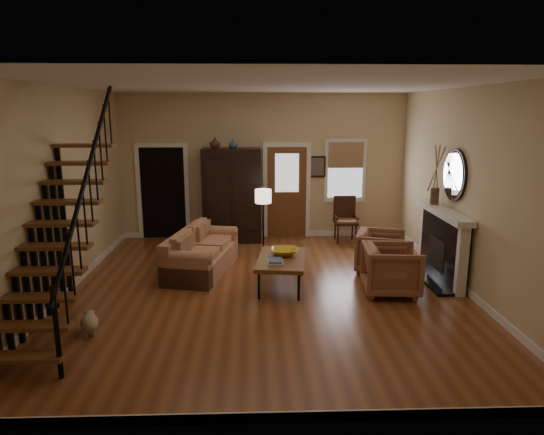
{
  "coord_description": "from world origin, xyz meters",
  "views": [
    {
      "loc": [
        -0.18,
        -7.59,
        2.94
      ],
      "look_at": [
        0.1,
        0.4,
        1.15
      ],
      "focal_mm": 32.0,
      "sensor_mm": 36.0,
      "label": 1
    }
  ],
  "objects_px": {
    "armchair_left": "(391,270)",
    "floor_lamp": "(263,224)",
    "side_chair": "(346,220)",
    "sofa": "(202,252)",
    "armchair_right": "(380,252)",
    "armoire": "(232,195)",
    "coffee_table": "(281,272)"
  },
  "relations": [
    {
      "from": "armchair_left",
      "to": "floor_lamp",
      "type": "relative_size",
      "value": 0.63
    },
    {
      "from": "floor_lamp",
      "to": "side_chair",
      "type": "bearing_deg",
      "value": 31.83
    },
    {
      "from": "sofa",
      "to": "side_chair",
      "type": "distance_m",
      "value": 3.61
    },
    {
      "from": "armchair_right",
      "to": "sofa",
      "type": "bearing_deg",
      "value": 107.42
    },
    {
      "from": "armoire",
      "to": "side_chair",
      "type": "distance_m",
      "value": 2.61
    },
    {
      "from": "armchair_right",
      "to": "floor_lamp",
      "type": "bearing_deg",
      "value": 86.25
    },
    {
      "from": "sofa",
      "to": "coffee_table",
      "type": "xyz_separation_m",
      "value": [
        1.42,
        -0.82,
        -0.12
      ]
    },
    {
      "from": "coffee_table",
      "to": "floor_lamp",
      "type": "distance_m",
      "value": 1.71
    },
    {
      "from": "armoire",
      "to": "floor_lamp",
      "type": "distance_m",
      "value": 1.56
    },
    {
      "from": "armchair_left",
      "to": "side_chair",
      "type": "height_order",
      "value": "side_chair"
    },
    {
      "from": "coffee_table",
      "to": "armchair_left",
      "type": "xyz_separation_m",
      "value": [
        1.76,
        -0.36,
        0.15
      ]
    },
    {
      "from": "sofa",
      "to": "armchair_right",
      "type": "xyz_separation_m",
      "value": [
        3.28,
        -0.11,
        0.01
      ]
    },
    {
      "from": "armoire",
      "to": "floor_lamp",
      "type": "height_order",
      "value": "armoire"
    },
    {
      "from": "armchair_right",
      "to": "floor_lamp",
      "type": "relative_size",
      "value": 0.6
    },
    {
      "from": "coffee_table",
      "to": "armchair_left",
      "type": "distance_m",
      "value": 1.81
    },
    {
      "from": "armchair_right",
      "to": "floor_lamp",
      "type": "distance_m",
      "value": 2.34
    },
    {
      "from": "armoire",
      "to": "armchair_left",
      "type": "height_order",
      "value": "armoire"
    },
    {
      "from": "armoire",
      "to": "side_chair",
      "type": "relative_size",
      "value": 2.06
    },
    {
      "from": "sofa",
      "to": "coffee_table",
      "type": "distance_m",
      "value": 1.65
    },
    {
      "from": "floor_lamp",
      "to": "side_chair",
      "type": "height_order",
      "value": "floor_lamp"
    },
    {
      "from": "armoire",
      "to": "sofa",
      "type": "bearing_deg",
      "value": -102.24
    },
    {
      "from": "armoire",
      "to": "armchair_right",
      "type": "xyz_separation_m",
      "value": [
        2.81,
        -2.27,
        -0.67
      ]
    },
    {
      "from": "armchair_left",
      "to": "armchair_right",
      "type": "relative_size",
      "value": 1.05
    },
    {
      "from": "floor_lamp",
      "to": "side_chair",
      "type": "relative_size",
      "value": 1.38
    },
    {
      "from": "armchair_right",
      "to": "floor_lamp",
      "type": "xyz_separation_m",
      "value": [
        -2.14,
        0.91,
        0.32
      ]
    },
    {
      "from": "armoire",
      "to": "floor_lamp",
      "type": "xyz_separation_m",
      "value": [
        0.68,
        -1.36,
        -0.35
      ]
    },
    {
      "from": "armchair_right",
      "to": "armchair_left",
      "type": "bearing_deg",
      "value": -165.87
    },
    {
      "from": "armchair_left",
      "to": "side_chair",
      "type": "bearing_deg",
      "value": 8.08
    },
    {
      "from": "side_chair",
      "to": "sofa",
      "type": "bearing_deg",
      "value": -146.95
    },
    {
      "from": "armoire",
      "to": "armchair_left",
      "type": "xyz_separation_m",
      "value": [
        2.71,
        -3.35,
        -0.65
      ]
    },
    {
      "from": "sofa",
      "to": "armchair_right",
      "type": "height_order",
      "value": "armchair_right"
    },
    {
      "from": "armchair_left",
      "to": "armoire",
      "type": "bearing_deg",
      "value": 44.09
    }
  ]
}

